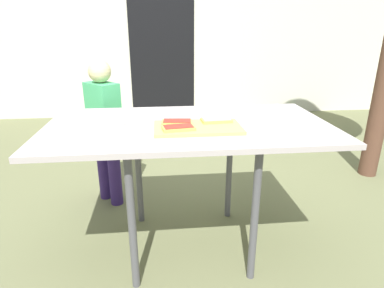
% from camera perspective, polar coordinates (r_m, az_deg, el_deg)
% --- Properties ---
extents(ground_plane, '(16.00, 16.00, 0.00)m').
position_cam_1_polar(ground_plane, '(2.07, -0.54, -17.28)').
color(ground_plane, '#626544').
extents(house_wall_back, '(8.00, 0.20, 2.77)m').
position_cam_1_polar(house_wall_back, '(4.83, -4.40, 21.55)').
color(house_wall_back, beige).
rests_on(house_wall_back, ground).
extents(house_door, '(0.90, 0.02, 2.00)m').
position_cam_1_polar(house_door, '(4.73, -5.31, 16.90)').
color(house_door, black).
rests_on(house_door, ground).
extents(dining_table, '(1.49, 0.80, 0.77)m').
position_cam_1_polar(dining_table, '(1.73, -0.61, 1.67)').
color(dining_table, '#A79E9E').
rests_on(dining_table, ground).
extents(cutting_board, '(0.43, 0.25, 0.02)m').
position_cam_1_polar(cutting_board, '(1.62, 1.02, 2.91)').
color(cutting_board, tan).
rests_on(cutting_board, dining_table).
extents(pizza_slice_far_right, '(0.16, 0.09, 0.02)m').
position_cam_1_polar(pizza_slice_far_right, '(1.69, 4.30, 4.22)').
color(pizza_slice_far_right, gold).
rests_on(pizza_slice_far_right, cutting_board).
extents(pizza_slice_far_left, '(0.16, 0.10, 0.02)m').
position_cam_1_polar(pizza_slice_far_left, '(1.65, -2.64, 3.85)').
color(pizza_slice_far_left, gold).
rests_on(pizza_slice_far_left, cutting_board).
extents(pizza_slice_near_left, '(0.16, 0.10, 0.02)m').
position_cam_1_polar(pizza_slice_near_left, '(1.56, -2.40, 2.86)').
color(pizza_slice_near_left, gold).
rests_on(pizza_slice_near_left, cutting_board).
extents(plate_white_left, '(0.20, 0.20, 0.01)m').
position_cam_1_polar(plate_white_left, '(1.75, -14.81, 3.46)').
color(plate_white_left, white).
rests_on(plate_white_left, dining_table).
extents(plate_white_right, '(0.20, 0.20, 0.01)m').
position_cam_1_polar(plate_white_right, '(1.77, 7.93, 4.08)').
color(plate_white_right, white).
rests_on(plate_white_right, dining_table).
extents(child_left, '(0.26, 0.27, 1.04)m').
position_cam_1_polar(child_left, '(2.36, -15.07, 3.03)').
color(child_left, navy).
rests_on(child_left, ground).
extents(garden_hose_coil, '(0.40, 0.40, 0.03)m').
position_cam_1_polar(garden_hose_coil, '(4.87, 18.73, 4.26)').
color(garden_hose_coil, '#1F9279').
rests_on(garden_hose_coil, ground).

